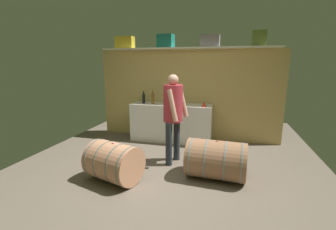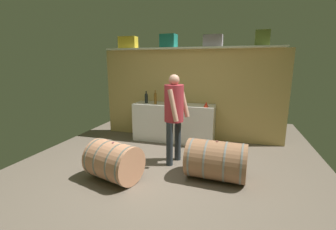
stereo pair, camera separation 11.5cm
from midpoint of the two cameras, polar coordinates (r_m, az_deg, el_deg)
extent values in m
cube|color=#675A4D|center=(4.34, -0.75, -12.68)|extent=(5.61, 8.05, 0.02)
cube|color=tan|center=(5.75, 4.10, 4.89)|extent=(4.41, 0.10, 2.16)
cube|color=white|center=(5.56, 3.98, 15.96)|extent=(4.06, 0.40, 0.03)
cube|color=yellow|center=(6.05, -11.05, 16.97)|extent=(0.44, 0.24, 0.28)
cube|color=#1F8176|center=(5.69, -1.15, 17.59)|extent=(0.38, 0.31, 0.30)
cube|color=gray|center=(5.50, 9.64, 17.38)|extent=(0.42, 0.24, 0.26)
cube|color=olive|center=(5.50, 20.76, 17.09)|extent=(0.31, 0.25, 0.32)
cube|color=white|center=(5.60, 0.25, -1.84)|extent=(1.91, 0.56, 0.90)
cylinder|color=black|center=(5.67, -6.53, 3.85)|extent=(0.08, 0.08, 0.19)
sphere|color=black|center=(5.66, -6.56, 4.92)|extent=(0.07, 0.07, 0.07)
cylinder|color=black|center=(5.65, -6.57, 5.41)|extent=(0.03, 0.03, 0.08)
cylinder|color=#2A5C30|center=(5.35, 1.38, 3.60)|extent=(0.07, 0.07, 0.22)
sphere|color=#2A5C30|center=(5.33, 1.39, 4.92)|extent=(0.07, 0.07, 0.07)
cylinder|color=#2A5C30|center=(5.33, 1.39, 5.36)|extent=(0.03, 0.03, 0.06)
cylinder|color=brown|center=(5.49, -4.31, 3.84)|extent=(0.07, 0.07, 0.23)
sphere|color=brown|center=(5.47, -4.34, 5.16)|extent=(0.06, 0.06, 0.06)
cylinder|color=brown|center=(5.46, -4.34, 5.65)|extent=(0.02, 0.02, 0.08)
cylinder|color=white|center=(5.43, 2.61, 2.55)|extent=(0.07, 0.07, 0.00)
cylinder|color=white|center=(5.43, 2.61, 2.96)|extent=(0.01, 0.01, 0.07)
sphere|color=white|center=(5.42, 2.62, 3.63)|extent=(0.07, 0.07, 0.07)
sphere|color=maroon|center=(5.42, 2.62, 3.52)|extent=(0.04, 0.04, 0.04)
cone|color=red|center=(5.18, 8.13, 2.61)|extent=(0.11, 0.11, 0.12)
cylinder|color=#946647|center=(3.89, 10.84, -10.66)|extent=(0.97, 0.68, 0.62)
cylinder|color=slate|center=(3.96, 5.13, -10.09)|extent=(0.07, 0.64, 0.64)
cylinder|color=slate|center=(3.91, 8.64, -10.45)|extent=(0.07, 0.64, 0.64)
cylinder|color=slate|center=(3.88, 13.06, -10.85)|extent=(0.07, 0.64, 0.64)
cylinder|color=slate|center=(3.87, 16.70, -11.13)|extent=(0.07, 0.64, 0.64)
cylinder|color=#93554A|center=(3.78, 11.03, -6.22)|extent=(0.04, 0.04, 0.01)
cylinder|color=tan|center=(3.86, -13.90, -11.08)|extent=(0.94, 0.81, 0.61)
cylinder|color=slate|center=(4.09, -17.24, -9.92)|extent=(0.21, 0.61, 0.62)
cylinder|color=slate|center=(3.95, -15.22, -10.63)|extent=(0.21, 0.61, 0.62)
cylinder|color=slate|center=(3.78, -12.52, -11.55)|extent=(0.21, 0.61, 0.62)
cylinder|color=slate|center=(3.65, -10.13, -12.34)|extent=(0.21, 0.61, 0.62)
cylinder|color=#854250|center=(3.75, -14.15, -6.71)|extent=(0.04, 0.04, 0.01)
cylinder|color=#283035|center=(4.27, -0.57, -7.14)|extent=(0.12, 0.12, 0.80)
cylinder|color=#283035|center=(4.51, 1.39, -6.05)|extent=(0.12, 0.12, 0.80)
cylinder|color=#A92D37|center=(4.21, 0.46, 2.89)|extent=(0.35, 0.35, 0.66)
sphere|color=tan|center=(4.16, 0.47, 8.57)|extent=(0.19, 0.19, 0.19)
cylinder|color=tan|center=(3.99, 0.27, 2.35)|extent=(0.23, 0.14, 0.56)
cylinder|color=tan|center=(4.33, 2.94, 3.14)|extent=(0.24, 0.14, 0.56)
camera|label=1|loc=(0.06, -90.89, -0.20)|focal=24.98mm
camera|label=2|loc=(0.06, 89.11, 0.20)|focal=24.98mm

